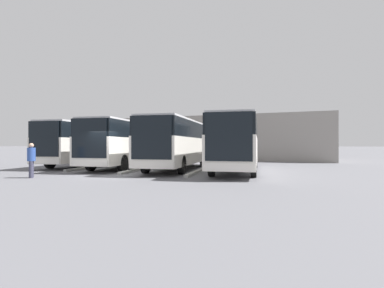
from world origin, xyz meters
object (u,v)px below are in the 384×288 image
at_px(bus_2, 129,143).
at_px(pedestrian, 31,159).
at_px(bus_1, 178,142).
at_px(bus_0, 237,142).
at_px(bus_3, 90,143).

relative_size(bus_2, pedestrian, 6.15).
relative_size(bus_1, bus_2, 1.00).
bearing_deg(bus_0, bus_3, -12.96).
bearing_deg(bus_1, bus_2, -10.86).
xyz_separation_m(bus_3, pedestrian, (-3.38, 8.50, -0.91)).
xyz_separation_m(bus_2, bus_3, (4.19, -0.65, 0.00)).
distance_m(bus_1, pedestrian, 9.19).
bearing_deg(pedestrian, bus_3, 161.57).
relative_size(bus_0, pedestrian, 6.15).
height_order(bus_0, bus_3, same).
distance_m(bus_0, bus_1, 4.19).
bearing_deg(bus_3, bus_2, 162.81).
height_order(bus_0, bus_2, same).
height_order(bus_0, bus_1, same).
distance_m(bus_0, bus_2, 8.38).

